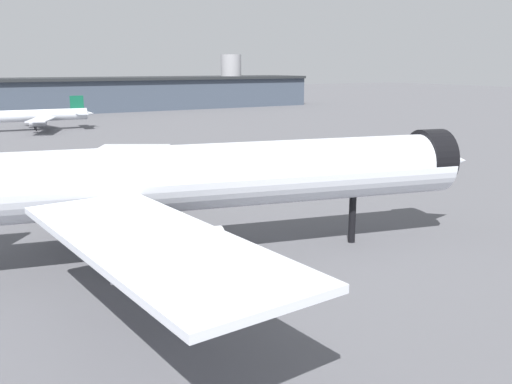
% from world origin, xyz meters
% --- Properties ---
extents(ground, '(900.00, 900.00, 0.00)m').
position_xyz_m(ground, '(0.00, 0.00, 0.00)').
color(ground, '#56565B').
extents(airliner_near_gate, '(69.74, 62.71, 19.35)m').
position_xyz_m(airliner_near_gate, '(-3.20, 3.62, 8.53)').
color(airliner_near_gate, silver).
rests_on(airliner_near_gate, ground).
extents(airliner_far_taxiway, '(39.22, 35.77, 10.39)m').
position_xyz_m(airliner_far_taxiway, '(2.42, 135.65, 4.58)').
color(airliner_far_taxiway, silver).
rests_on(airliner_far_taxiway, ground).
extents(terminal_building, '(248.09, 30.90, 24.92)m').
position_xyz_m(terminal_building, '(19.64, 202.42, 7.46)').
color(terminal_building, '#3D4756').
rests_on(terminal_building, ground).
extents(service_truck_front, '(5.83, 3.40, 3.00)m').
position_xyz_m(service_truck_front, '(16.69, 42.12, 1.59)').
color(service_truck_front, black).
rests_on(service_truck_front, ground).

